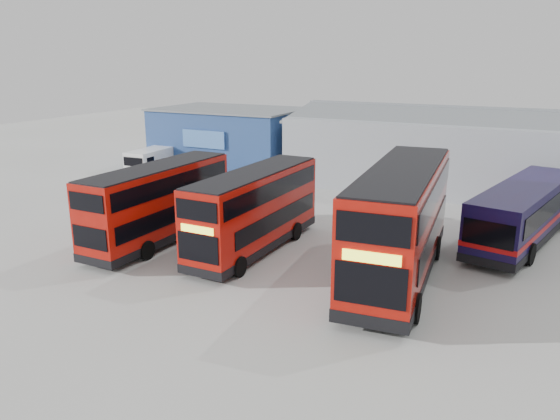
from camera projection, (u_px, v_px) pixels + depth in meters
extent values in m
plane|color=#A7A7A2|center=(283.00, 257.00, 26.51)|extent=(120.00, 120.00, 0.00)
cube|color=navy|center=(231.00, 139.00, 47.35)|extent=(12.00, 8.00, 5.00)
cube|color=slate|center=(230.00, 109.00, 46.66)|extent=(12.30, 8.30, 0.15)
cube|color=#487ECC|center=(204.00, 139.00, 43.69)|extent=(3.96, 0.15, 1.40)
cube|color=#999EA7|center=(504.00, 155.00, 39.57)|extent=(30.00, 12.00, 5.00)
cube|color=slate|center=(504.00, 121.00, 36.42)|extent=(30.50, 6.33, 1.29)
cube|color=slate|center=(511.00, 113.00, 41.22)|extent=(30.50, 6.33, 1.29)
cube|color=#AE1209|center=(159.00, 202.00, 28.16)|extent=(2.38, 9.56, 3.68)
cube|color=black|center=(161.00, 232.00, 28.61)|extent=(2.42, 9.60, 0.41)
cube|color=black|center=(173.00, 215.00, 27.45)|extent=(0.14, 8.09, 0.86)
cube|color=black|center=(137.00, 209.00, 28.47)|extent=(0.14, 8.09, 0.86)
cube|color=black|center=(176.00, 183.00, 27.34)|extent=(0.15, 8.99, 0.86)
cube|color=black|center=(140.00, 179.00, 28.36)|extent=(0.15, 8.99, 0.86)
cube|color=black|center=(212.00, 192.00, 32.39)|extent=(2.04, 0.07, 1.23)
cube|color=black|center=(211.00, 165.00, 31.95)|extent=(2.04, 0.07, 0.86)
cube|color=yellow|center=(211.00, 179.00, 32.18)|extent=(1.64, 0.05, 0.32)
cube|color=black|center=(90.00, 238.00, 24.21)|extent=(2.00, 0.07, 1.00)
cube|color=black|center=(86.00, 202.00, 23.76)|extent=(2.00, 0.07, 0.82)
cube|color=black|center=(157.00, 167.00, 27.65)|extent=(2.24, 9.43, 0.09)
cylinder|color=black|center=(214.00, 220.00, 30.97)|extent=(0.30, 0.95, 0.94)
cylinder|color=black|center=(183.00, 215.00, 31.93)|extent=(0.30, 0.95, 0.94)
cylinder|color=black|center=(146.00, 250.00, 26.08)|extent=(0.30, 0.95, 0.94)
cylinder|color=black|center=(112.00, 243.00, 27.04)|extent=(0.30, 0.95, 0.94)
cube|color=#AE1209|center=(255.00, 209.00, 26.89)|extent=(2.41, 9.56, 3.68)
cube|color=black|center=(255.00, 241.00, 27.34)|extent=(2.44, 9.60, 0.41)
cube|color=black|center=(239.00, 212.00, 27.83)|extent=(0.16, 8.08, 0.86)
cube|color=black|center=(279.00, 218.00, 26.80)|extent=(0.16, 8.08, 0.86)
cube|color=black|center=(234.00, 184.00, 27.10)|extent=(0.18, 8.98, 0.86)
cube|color=black|center=(275.00, 190.00, 26.08)|extent=(0.18, 8.98, 0.86)
cube|color=black|center=(198.00, 248.00, 22.95)|extent=(2.04, 0.07, 1.23)
cube|color=black|center=(196.00, 211.00, 22.51)|extent=(2.04, 0.07, 0.86)
cube|color=yellow|center=(197.00, 230.00, 22.72)|extent=(1.63, 0.06, 0.32)
cube|color=black|center=(297.00, 198.00, 31.11)|extent=(2.00, 0.07, 1.00)
cube|color=black|center=(297.00, 170.00, 30.67)|extent=(2.00, 0.07, 0.82)
cube|color=black|center=(254.00, 172.00, 26.39)|extent=(2.27, 9.42, 0.09)
cylinder|color=black|center=(198.00, 258.00, 25.00)|extent=(0.30, 0.95, 0.94)
cylinder|color=black|center=(239.00, 267.00, 24.04)|extent=(0.30, 0.95, 0.94)
cylinder|color=black|center=(260.00, 225.00, 29.88)|extent=(0.30, 0.95, 0.94)
cylinder|color=black|center=(296.00, 231.00, 28.92)|extent=(0.30, 0.95, 0.94)
cube|color=#AE1209|center=(400.00, 221.00, 23.38)|extent=(3.80, 11.79, 4.47)
cube|color=black|center=(398.00, 264.00, 23.93)|extent=(3.85, 11.84, 0.50)
cube|color=black|center=(370.00, 226.00, 24.41)|extent=(0.95, 9.79, 1.05)
cube|color=black|center=(434.00, 233.00, 23.42)|extent=(0.95, 9.79, 1.05)
cube|color=black|center=(369.00, 187.00, 23.51)|extent=(1.05, 10.89, 1.05)
cube|color=black|center=(436.00, 193.00, 22.52)|extent=(1.05, 10.89, 1.05)
cube|color=black|center=(370.00, 285.00, 18.34)|extent=(2.48, 0.28, 1.49)
cube|color=black|center=(373.00, 229.00, 17.80)|extent=(2.48, 0.28, 1.05)
cube|color=yellow|center=(371.00, 258.00, 18.06)|extent=(1.98, 0.22, 0.39)
cube|color=black|center=(418.00, 202.00, 28.76)|extent=(2.42, 0.28, 1.21)
cube|color=black|center=(421.00, 165.00, 28.22)|extent=(2.42, 0.28, 0.99)
cube|color=black|center=(404.00, 169.00, 22.76)|extent=(3.62, 11.61, 0.11)
cylinder|color=black|center=(344.00, 297.00, 20.79)|extent=(0.46, 1.18, 1.15)
cylinder|color=black|center=(415.00, 308.00, 19.86)|extent=(0.46, 1.18, 1.15)
cylinder|color=black|center=(381.00, 241.00, 27.02)|extent=(0.46, 1.18, 1.15)
cylinder|color=black|center=(436.00, 248.00, 26.09)|extent=(0.46, 1.18, 1.15)
cube|color=#100D3A|center=(524.00, 210.00, 28.22)|extent=(4.80, 11.57, 2.72)
cube|color=black|center=(521.00, 232.00, 28.54)|extent=(4.85, 11.62, 0.41)
cube|color=red|center=(523.00, 219.00, 28.35)|extent=(4.84, 11.61, 0.26)
cube|color=black|center=(551.00, 208.00, 27.09)|extent=(1.97, 9.25, 0.97)
cube|color=black|center=(498.00, 200.00, 28.64)|extent=(1.97, 9.25, 0.97)
cube|color=black|center=(551.00, 187.00, 32.44)|extent=(2.27, 0.52, 1.33)
cube|color=black|center=(488.00, 234.00, 23.90)|extent=(2.22, 0.51, 1.13)
cylinder|color=black|center=(519.00, 212.00, 32.29)|extent=(0.54, 1.11, 1.07)
cylinder|color=black|center=(530.00, 254.00, 25.40)|extent=(0.54, 1.11, 1.07)
cylinder|color=black|center=(477.00, 243.00, 26.88)|extent=(0.54, 1.11, 1.07)
cube|color=white|center=(152.00, 160.00, 44.54)|extent=(2.24, 4.99, 1.86)
cube|color=black|center=(133.00, 162.00, 42.29)|extent=(1.76, 0.15, 0.68)
cube|color=black|center=(130.00, 159.00, 43.46)|extent=(0.10, 0.88, 0.59)
cube|color=black|center=(151.00, 161.00, 42.71)|extent=(0.10, 0.88, 0.59)
cylinder|color=black|center=(131.00, 174.00, 43.67)|extent=(0.28, 0.72, 0.70)
cylinder|color=black|center=(150.00, 176.00, 42.96)|extent=(0.28, 0.72, 0.70)
cylinder|color=black|center=(156.00, 166.00, 46.60)|extent=(0.28, 0.72, 0.70)
cylinder|color=black|center=(174.00, 168.00, 45.89)|extent=(0.28, 0.72, 0.70)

